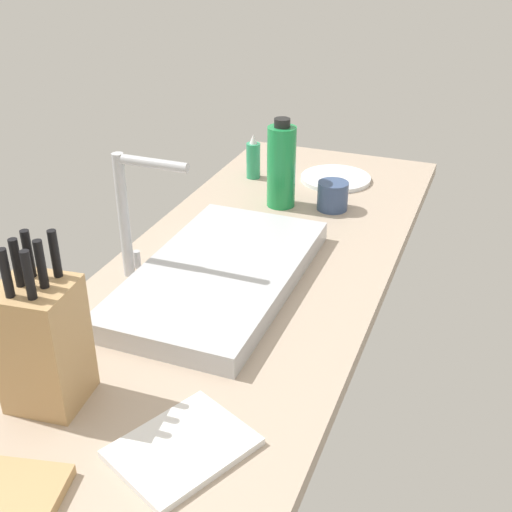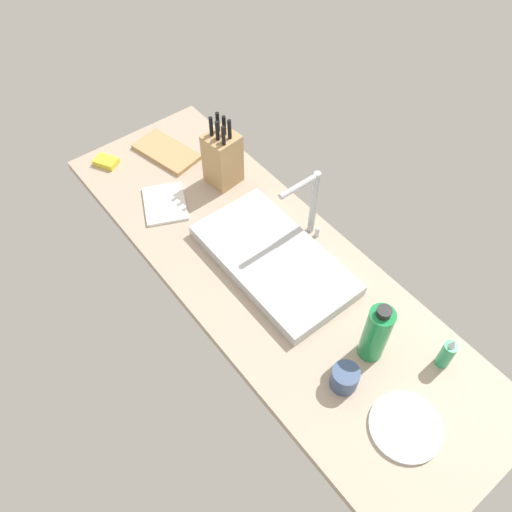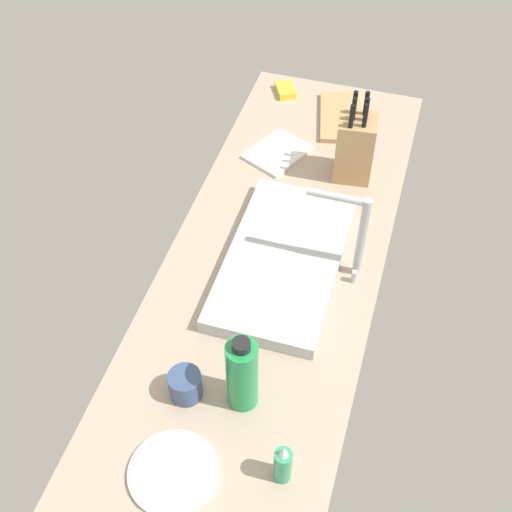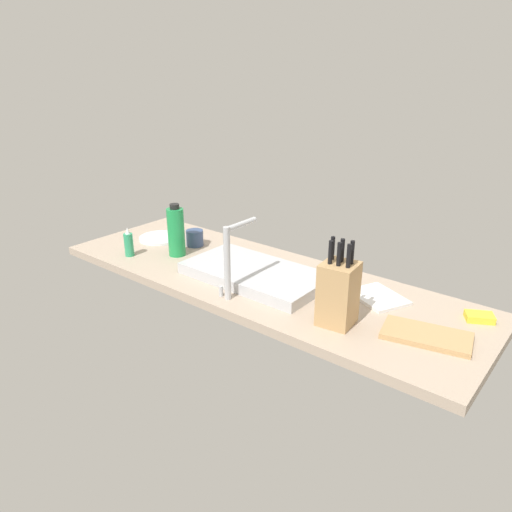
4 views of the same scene
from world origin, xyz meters
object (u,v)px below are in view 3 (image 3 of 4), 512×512
at_px(sink_basin, 284,260).
at_px(coffee_mug, 185,385).
at_px(water_bottle, 242,374).
at_px(dinner_plate, 173,472).
at_px(dish_sponge, 285,90).
at_px(soap_bottle, 283,464).
at_px(knife_block, 355,147).
at_px(dish_towel, 278,152).
at_px(faucet, 355,229).
at_px(cutting_board, 341,117).

bearing_deg(sink_basin, coffee_mug, -14.33).
relative_size(sink_basin, water_bottle, 2.41).
xyz_separation_m(water_bottle, dinner_plate, (0.22, -0.09, -0.11)).
height_order(coffee_mug, dish_sponge, coffee_mug).
bearing_deg(coffee_mug, water_bottle, 100.44).
height_order(soap_bottle, dish_sponge, soap_bottle).
bearing_deg(dish_sponge, knife_block, 40.85).
height_order(soap_bottle, dinner_plate, soap_bottle).
xyz_separation_m(soap_bottle, water_bottle, (-0.16, -0.14, 0.05)).
bearing_deg(dish_towel, sink_basin, 17.48).
relative_size(sink_basin, knife_block, 1.96).
distance_m(sink_basin, faucet, 0.23).
distance_m(soap_bottle, dish_towel, 1.11).
xyz_separation_m(soap_bottle, coffee_mug, (-0.13, -0.28, -0.02)).
xyz_separation_m(cutting_board, soap_bottle, (1.30, 0.14, 0.05)).
bearing_deg(knife_block, coffee_mug, -20.70).
distance_m(faucet, dish_sponge, 0.88).
bearing_deg(faucet, knife_block, -169.73).
bearing_deg(sink_basin, cutting_board, 178.85).
height_order(faucet, knife_block, knife_block).
distance_m(knife_block, cutting_board, 0.30).
bearing_deg(dish_towel, dish_sponge, -169.19).
bearing_deg(knife_block, dish_towel, -103.17).
height_order(faucet, dish_sponge, faucet).
bearing_deg(coffee_mug, dish_sponge, -175.86).
bearing_deg(dish_sponge, soap_bottle, 14.74).
xyz_separation_m(cutting_board, dish_sponge, (-0.10, -0.22, 0.00)).
bearing_deg(knife_block, dinner_plate, -15.99).
relative_size(sink_basin, dinner_plate, 2.81).
xyz_separation_m(cutting_board, dish_towel, (0.24, -0.16, -0.00)).
height_order(faucet, cutting_board, faucet).
xyz_separation_m(dinner_plate, coffee_mug, (-0.20, -0.04, 0.03)).
xyz_separation_m(faucet, dish_sponge, (-0.77, -0.39, -0.16)).
relative_size(knife_block, cutting_board, 1.08).
relative_size(soap_bottle, coffee_mug, 1.64).
bearing_deg(dish_sponge, cutting_board, 66.82).
distance_m(dish_towel, dish_sponge, 0.34).
xyz_separation_m(soap_bottle, dinner_plate, (0.06, -0.23, -0.05)).
bearing_deg(coffee_mug, faucet, 148.94).
relative_size(dinner_plate, dish_towel, 1.04).
xyz_separation_m(soap_bottle, dish_towel, (-1.06, -0.30, -0.05)).
relative_size(cutting_board, coffee_mug, 3.35).
bearing_deg(sink_basin, dinner_plate, -6.41).
relative_size(soap_bottle, dish_towel, 0.68).
relative_size(water_bottle, coffee_mug, 2.93).
distance_m(soap_bottle, water_bottle, 0.22).
distance_m(water_bottle, dish_sponge, 1.26).
height_order(knife_block, soap_bottle, knife_block).
bearing_deg(soap_bottle, dinner_plate, -74.40).
distance_m(faucet, water_bottle, 0.50).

